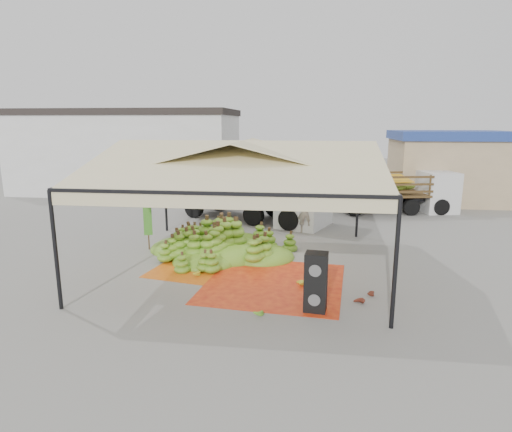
# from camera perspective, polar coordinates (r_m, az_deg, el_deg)

# --- Properties ---
(ground) EXTENTS (90.00, 90.00, 0.00)m
(ground) POSITION_cam_1_polar(r_m,az_deg,el_deg) (14.15, -1.59, -6.42)
(ground) COLOR slate
(ground) RESTS_ON ground
(canopy_tent) EXTENTS (8.10, 8.10, 4.00)m
(canopy_tent) POSITION_cam_1_polar(r_m,az_deg,el_deg) (13.46, -1.67, 7.01)
(canopy_tent) COLOR black
(canopy_tent) RESTS_ON ground
(building_white) EXTENTS (14.30, 6.30, 5.40)m
(building_white) POSITION_cam_1_polar(r_m,az_deg,el_deg) (29.86, -16.75, 8.28)
(building_white) COLOR silver
(building_white) RESTS_ON ground
(building_tan) EXTENTS (6.30, 5.30, 4.10)m
(building_tan) POSITION_cam_1_polar(r_m,az_deg,el_deg) (27.51, 24.15, 6.09)
(building_tan) COLOR tan
(building_tan) RESTS_ON ground
(tarp_left) EXTENTS (4.36, 4.22, 0.01)m
(tarp_left) POSITION_cam_1_polar(r_m,az_deg,el_deg) (14.06, -4.86, -6.56)
(tarp_left) COLOR orange
(tarp_left) RESTS_ON ground
(tarp_right) EXTENTS (4.25, 4.42, 0.01)m
(tarp_right) POSITION_cam_1_polar(r_m,az_deg,el_deg) (12.56, 2.46, -8.88)
(tarp_right) COLOR #E55015
(tarp_right) RESTS_ON ground
(banana_heap) EXTENTS (6.08, 5.24, 1.18)m
(banana_heap) POSITION_cam_1_polar(r_m,az_deg,el_deg) (15.08, -4.45, -2.92)
(banana_heap) COLOR #447418
(banana_heap) RESTS_ON ground
(hand_yellow_a) EXTENTS (0.55, 0.49, 0.21)m
(hand_yellow_a) POSITION_cam_1_polar(r_m,az_deg,el_deg) (12.39, 5.52, -8.73)
(hand_yellow_a) COLOR gold
(hand_yellow_a) RESTS_ON ground
(hand_yellow_b) EXTENTS (0.50, 0.41, 0.23)m
(hand_yellow_b) POSITION_cam_1_polar(r_m,az_deg,el_deg) (13.21, -8.26, -7.42)
(hand_yellow_b) COLOR gold
(hand_yellow_b) RESTS_ON ground
(hand_red_a) EXTENTS (0.51, 0.45, 0.20)m
(hand_red_a) POSITION_cam_1_polar(r_m,az_deg,el_deg) (12.04, 14.66, -9.76)
(hand_red_a) COLOR #541C13
(hand_red_a) RESTS_ON ground
(hand_red_b) EXTENTS (0.58, 0.57, 0.20)m
(hand_red_b) POSITION_cam_1_polar(r_m,az_deg,el_deg) (11.43, 13.44, -10.90)
(hand_red_b) COLOR maroon
(hand_red_b) RESTS_ON ground
(hand_green) EXTENTS (0.54, 0.52, 0.19)m
(hand_green) POSITION_cam_1_polar(r_m,az_deg,el_deg) (10.59, 0.16, -12.52)
(hand_green) COLOR #4C851B
(hand_green) RESTS_ON ground
(hanging_bunches) EXTENTS (3.24, 0.24, 0.20)m
(hanging_bunches) POSITION_cam_1_polar(r_m,az_deg,el_deg) (12.48, 0.09, 3.45)
(hanging_bunches) COLOR #48851B
(hanging_bunches) RESTS_ON ground
(speaker_stack) EXTENTS (0.59, 0.53, 1.49)m
(speaker_stack) POSITION_cam_1_polar(r_m,az_deg,el_deg) (10.65, 7.98, -8.72)
(speaker_stack) COLOR black
(speaker_stack) RESTS_ON ground
(banana_leaves) EXTENTS (0.96, 1.36, 3.70)m
(banana_leaves) POSITION_cam_1_polar(r_m,az_deg,el_deg) (16.01, -14.27, -4.56)
(banana_leaves) COLOR #1C671B
(banana_leaves) RESTS_ON ground
(vendor) EXTENTS (0.73, 0.52, 1.88)m
(vendor) POSITION_cam_1_polar(r_m,az_deg,el_deg) (18.02, 6.65, 0.70)
(vendor) COLOR gray
(vendor) RESTS_ON ground
(truck_left) EXTENTS (7.42, 4.90, 2.42)m
(truck_left) POSITION_cam_1_polar(r_m,az_deg,el_deg) (20.12, 0.45, 3.58)
(truck_left) COLOR #4D2A19
(truck_left) RESTS_ON ground
(truck_right) EXTENTS (6.35, 3.21, 2.08)m
(truck_right) POSITION_cam_1_polar(r_m,az_deg,el_deg) (23.34, 18.69, 3.63)
(truck_right) COLOR #53391B
(truck_right) RESTS_ON ground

